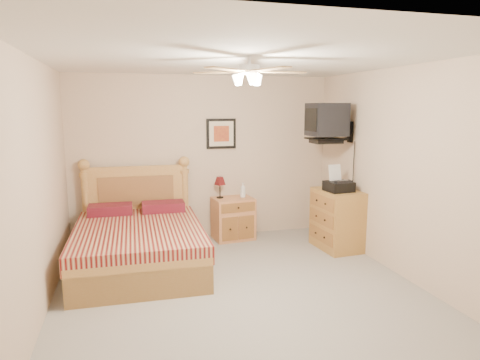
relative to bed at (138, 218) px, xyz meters
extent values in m
plane|color=gray|center=(1.06, -1.12, -0.65)|extent=(4.50, 4.50, 0.00)
cube|color=white|center=(1.06, -1.12, 1.85)|extent=(4.00, 4.50, 0.04)
cube|color=beige|center=(1.06, 1.13, 0.60)|extent=(4.00, 0.04, 2.50)
cube|color=beige|center=(1.06, -3.37, 0.60)|extent=(4.00, 0.04, 2.50)
cube|color=beige|center=(-0.94, -1.12, 0.60)|extent=(0.04, 4.50, 2.50)
cube|color=beige|center=(3.06, -1.12, 0.60)|extent=(0.04, 4.50, 2.50)
cube|color=#C07443|center=(1.45, 0.88, -0.33)|extent=(0.64, 0.50, 0.65)
imported|color=white|center=(1.61, 0.90, 0.11)|extent=(0.11, 0.11, 0.23)
cube|color=black|center=(1.33, 1.11, 0.97)|extent=(0.46, 0.04, 0.46)
cube|color=#A47731|center=(2.79, 0.05, -0.22)|extent=(0.55, 0.76, 0.86)
imported|color=beige|center=(2.73, 0.32, 0.22)|extent=(0.23, 0.28, 0.02)
imported|color=gray|center=(2.72, 0.31, 0.24)|extent=(0.20, 0.26, 0.02)
camera|label=1|loc=(-0.13, -5.34, 1.37)|focal=32.00mm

